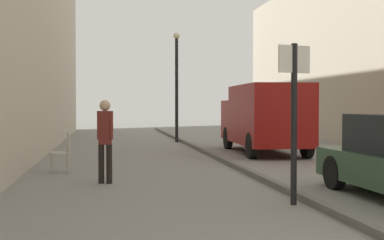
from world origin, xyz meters
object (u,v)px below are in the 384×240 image
Objects in this scene: pedestrian_main_foreground at (105,135)px; cafe_chair_near_window at (64,149)px; street_sign_post at (294,109)px; delivery_van at (264,117)px; lamp_post at (177,80)px.

pedestrian_main_foreground is 2.27m from cafe_chair_near_window.
street_sign_post is (3.01, -2.80, 0.55)m from pedestrian_main_foreground.
street_sign_post is (-2.25, -8.75, 0.32)m from delivery_van.
lamp_post reaches higher than delivery_van.
cafe_chair_near_window is (-4.00, 4.79, -1.00)m from street_sign_post.
street_sign_post reaches higher than cafe_chair_near_window.
pedestrian_main_foreground is 7.95m from delivery_van.
pedestrian_main_foreground is 1.82× the size of cafe_chair_near_window.
street_sign_post is 6.32m from cafe_chair_near_window.
cafe_chair_near_window is at bearing 135.36° from pedestrian_main_foreground.
lamp_post is at bearing -106.10° from street_sign_post.
pedestrian_main_foreground is at bearing -129.23° from delivery_van.
pedestrian_main_foreground reaches higher than cafe_chair_near_window.
cafe_chair_near_window is (-0.99, 1.99, -0.44)m from pedestrian_main_foreground.
street_sign_post is 0.55× the size of lamp_post.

